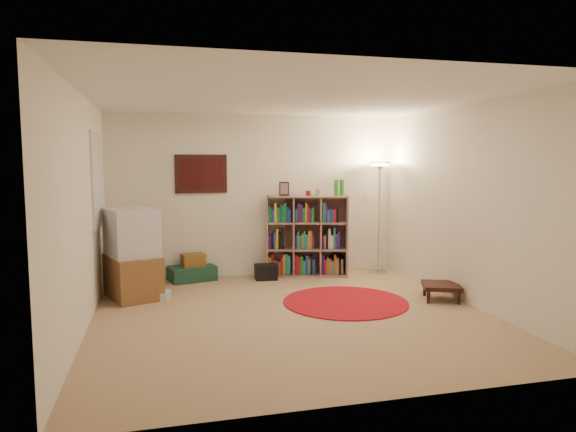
{
  "coord_description": "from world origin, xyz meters",
  "views": [
    {
      "loc": [
        -1.45,
        -5.63,
        1.78
      ],
      "look_at": [
        0.1,
        0.6,
        1.1
      ],
      "focal_mm": 32.0,
      "sensor_mm": 36.0,
      "label": 1
    }
  ],
  "objects_px": {
    "bookshelf": "(306,237)",
    "tv_stand": "(133,255)",
    "floor_fan": "(337,263)",
    "suitcase": "(192,273)",
    "side_table": "(441,286)",
    "floor_lamp": "(380,181)"
  },
  "relations": [
    {
      "from": "bookshelf",
      "to": "tv_stand",
      "type": "bearing_deg",
      "value": -149.19
    },
    {
      "from": "floor_fan",
      "to": "suitcase",
      "type": "xyz_separation_m",
      "value": [
        -2.28,
        0.08,
        -0.07
      ]
    },
    {
      "from": "bookshelf",
      "to": "side_table",
      "type": "xyz_separation_m",
      "value": [
        1.3,
        -1.84,
        -0.43
      ]
    },
    {
      "from": "bookshelf",
      "to": "tv_stand",
      "type": "relative_size",
      "value": 1.28
    },
    {
      "from": "floor_lamp",
      "to": "floor_fan",
      "type": "bearing_deg",
      "value": 170.88
    },
    {
      "from": "bookshelf",
      "to": "suitcase",
      "type": "bearing_deg",
      "value": -167.66
    },
    {
      "from": "floor_fan",
      "to": "bookshelf",
      "type": "bearing_deg",
      "value": 176.84
    },
    {
      "from": "floor_lamp",
      "to": "side_table",
      "type": "xyz_separation_m",
      "value": [
        0.12,
        -1.72,
        -1.3
      ]
    },
    {
      "from": "floor_lamp",
      "to": "tv_stand",
      "type": "distance_m",
      "value": 3.91
    },
    {
      "from": "floor_lamp",
      "to": "floor_fan",
      "type": "distance_m",
      "value": 1.47
    },
    {
      "from": "floor_fan",
      "to": "tv_stand",
      "type": "distance_m",
      "value": 3.19
    },
    {
      "from": "bookshelf",
      "to": "floor_fan",
      "type": "height_order",
      "value": "bookshelf"
    },
    {
      "from": "bookshelf",
      "to": "tv_stand",
      "type": "distance_m",
      "value": 2.68
    },
    {
      "from": "side_table",
      "to": "tv_stand",
      "type": "bearing_deg",
      "value": 164.23
    },
    {
      "from": "floor_fan",
      "to": "side_table",
      "type": "relative_size",
      "value": 0.57
    },
    {
      "from": "floor_lamp",
      "to": "suitcase",
      "type": "distance_m",
      "value": 3.25
    },
    {
      "from": "bookshelf",
      "to": "side_table",
      "type": "distance_m",
      "value": 2.29
    },
    {
      "from": "floor_fan",
      "to": "tv_stand",
      "type": "bearing_deg",
      "value": -168.78
    },
    {
      "from": "floor_fan",
      "to": "side_table",
      "type": "bearing_deg",
      "value": -68.92
    },
    {
      "from": "bookshelf",
      "to": "floor_fan",
      "type": "bearing_deg",
      "value": 13.71
    },
    {
      "from": "suitcase",
      "to": "tv_stand",
      "type": "bearing_deg",
      "value": -149.03
    },
    {
      "from": "tv_stand",
      "to": "side_table",
      "type": "relative_size",
      "value": 1.96
    }
  ]
}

